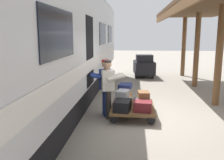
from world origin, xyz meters
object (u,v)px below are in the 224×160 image
at_px(suitcase_black_hardshell, 122,105).
at_px(suitcase_gray_aluminum, 123,94).
at_px(train_car, 40,47).
at_px(suitcase_tan_vintage, 124,92).
at_px(suitcase_olive_duffel, 142,99).
at_px(suitcase_navy_fabric, 125,86).
at_px(porter_in_overalls, 105,86).
at_px(luggage_cart, 133,107).
at_px(suitcase_maroon_trunk, 143,106).
at_px(suitcase_orange_carryall, 124,98).
at_px(suitcase_slate_roller, 142,103).
at_px(suitcase_cream_canvas, 123,102).
at_px(porter_by_door, 109,87).
at_px(baggage_tug, 144,66).
at_px(suitcase_brown_leather, 143,95).

distance_m(suitcase_black_hardshell, suitcase_gray_aluminum, 0.54).
distance_m(train_car, suitcase_tan_vintage, 2.93).
bearing_deg(suitcase_tan_vintage, suitcase_olive_duffel, 177.45).
relative_size(suitcase_navy_fabric, porter_in_overalls, 0.28).
bearing_deg(luggage_cart, suitcase_maroon_trunk, 121.16).
bearing_deg(suitcase_orange_carryall, porter_in_overalls, 42.19).
xyz_separation_m(luggage_cart, suitcase_slate_roller, (-0.29, 0.00, 0.15)).
relative_size(luggage_cart, suitcase_navy_fabric, 3.61).
relative_size(suitcase_cream_canvas, porter_by_door, 0.31).
relative_size(suitcase_maroon_trunk, porter_in_overalls, 0.29).
xyz_separation_m(suitcase_maroon_trunk, porter_by_door, (0.99, -0.25, 0.47)).
bearing_deg(suitcase_navy_fabric, baggage_tug, -97.40).
bearing_deg(suitcase_cream_canvas, luggage_cart, -180.00).
bearing_deg(porter_by_door, suitcase_brown_leather, -167.20).
bearing_deg(luggage_cart, suitcase_navy_fabric, -64.94).
relative_size(train_car, suitcase_olive_duffel, 32.88).
relative_size(suitcase_black_hardshell, baggage_tug, 0.35).
distance_m(suitcase_slate_roller, porter_by_door, 1.14).
xyz_separation_m(luggage_cart, suitcase_black_hardshell, (0.29, 0.47, 0.19)).
xyz_separation_m(suitcase_tan_vintage, porter_by_door, (0.44, 0.72, 0.30)).
height_order(suitcase_tan_vintage, baggage_tug, baggage_tug).
relative_size(suitcase_black_hardshell, suitcase_orange_carryall, 1.34).
relative_size(suitcase_maroon_trunk, suitcase_gray_aluminum, 1.04).
bearing_deg(train_car, suitcase_olive_duffel, -169.56).
xyz_separation_m(suitcase_tan_vintage, suitcase_navy_fabric, (-0.02, -0.03, 0.17)).
height_order(suitcase_gray_aluminum, baggage_tug, baggage_tug).
xyz_separation_m(suitcase_gray_aluminum, baggage_tug, (-0.89, -6.92, -0.03)).
height_order(suitcase_maroon_trunk, porter_by_door, porter_by_door).
distance_m(suitcase_black_hardshell, suitcase_tan_vintage, 0.99).
bearing_deg(suitcase_olive_duffel, suitcase_tan_vintage, -2.55).
relative_size(train_car, suitcase_maroon_trunk, 34.20).
distance_m(suitcase_slate_roller, suitcase_black_hardshell, 0.75).
relative_size(suitcase_cream_canvas, porter_in_overalls, 0.31).
bearing_deg(luggage_cart, suitcase_slate_roller, 180.00).
xyz_separation_m(suitcase_black_hardshell, suitcase_tan_vintage, (-0.02, -0.97, 0.17)).
relative_size(suitcase_maroon_trunk, suitcase_tan_vintage, 1.07).
xyz_separation_m(suitcase_cream_canvas, baggage_tug, (-0.87, -6.95, 0.21)).
height_order(suitcase_olive_duffel, suitcase_cream_canvas, suitcase_cream_canvas).
xyz_separation_m(suitcase_black_hardshell, porter_by_door, (0.42, -0.25, 0.47)).
bearing_deg(baggage_tug, suitcase_tan_vintage, 82.45).
distance_m(suitcase_slate_roller, suitcase_navy_fabric, 0.85).
distance_m(suitcase_olive_duffel, porter_in_overalls, 1.35).
xyz_separation_m(suitcase_orange_carryall, suitcase_brown_leather, (-0.60, 0.46, 0.22)).
xyz_separation_m(suitcase_brown_leather, porter_by_door, (1.03, 0.23, 0.29)).
height_order(suitcase_slate_roller, suitcase_maroon_trunk, suitcase_maroon_trunk).
height_order(luggage_cart, suitcase_maroon_trunk, suitcase_maroon_trunk).
xyz_separation_m(suitcase_maroon_trunk, porter_in_overalls, (1.13, -0.44, 0.47)).
bearing_deg(train_car, baggage_tug, -115.44).
relative_size(suitcase_brown_leather, porter_by_door, 0.27).
xyz_separation_m(train_car, suitcase_maroon_trunk, (-3.05, 0.39, -1.61)).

